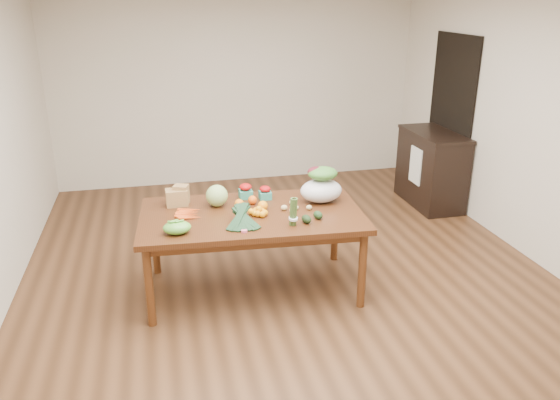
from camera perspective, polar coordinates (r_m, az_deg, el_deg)
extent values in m
plane|color=brown|center=(5.31, 0.92, -7.90)|extent=(6.00, 6.00, 0.00)
cube|color=beige|center=(7.69, -4.50, 11.79)|extent=(5.00, 0.02, 2.70)
cube|color=beige|center=(2.24, 20.42, -13.11)|extent=(5.00, 0.02, 2.70)
cube|color=beige|center=(5.92, 25.43, 7.11)|extent=(0.02, 6.00, 2.70)
cube|color=#43200F|center=(4.93, -2.90, -5.39)|extent=(1.99, 1.19, 0.75)
cube|color=black|center=(7.26, 17.33, 7.96)|extent=(0.02, 1.00, 2.10)
cube|color=black|center=(7.17, 15.52, 3.18)|extent=(0.52, 1.02, 0.94)
cube|color=white|center=(6.97, 13.97, 3.51)|extent=(0.02, 0.28, 0.45)
sphere|color=#AACC76|center=(4.92, -6.61, 0.45)|extent=(0.20, 0.20, 0.20)
sphere|color=#FF9F0F|center=(4.88, -4.28, -0.38)|extent=(0.08, 0.08, 0.08)
sphere|color=#DC5C0D|center=(4.96, -2.89, 0.00)|extent=(0.08, 0.08, 0.08)
sphere|color=orange|center=(4.81, -1.81, -0.60)|extent=(0.09, 0.09, 0.09)
ellipsoid|color=#6CAC3A|center=(4.43, -10.70, -2.85)|extent=(0.23, 0.17, 0.10)
ellipsoid|color=tan|center=(4.82, 0.43, -0.80)|extent=(0.06, 0.05, 0.05)
ellipsoid|color=tan|center=(4.76, 1.32, -1.08)|extent=(0.06, 0.05, 0.05)
ellipsoid|color=tan|center=(4.84, 1.73, -0.80)|extent=(0.04, 0.04, 0.04)
ellipsoid|color=#D6BE7B|center=(4.95, 1.24, -0.25)|extent=(0.05, 0.05, 0.04)
ellipsoid|color=#D8C07C|center=(4.84, 3.05, -0.79)|extent=(0.05, 0.05, 0.04)
ellipsoid|color=black|center=(4.56, 2.77, -2.00)|extent=(0.10, 0.12, 0.07)
ellipsoid|color=black|center=(4.65, 3.98, -1.57)|extent=(0.10, 0.12, 0.07)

